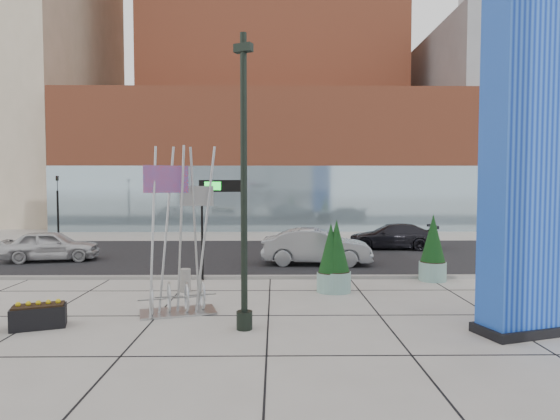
{
  "coord_description": "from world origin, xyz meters",
  "views": [
    {
      "loc": [
        1.17,
        -13.44,
        3.51
      ],
      "look_at": [
        1.34,
        2.0,
        2.7
      ],
      "focal_mm": 30.0,
      "sensor_mm": 36.0,
      "label": 1
    }
  ],
  "objects_px": {
    "blue_pylon": "(530,170)",
    "car_silver_mid": "(317,247)",
    "lamp_post": "(244,210)",
    "public_art_sculpture": "(178,269)",
    "concrete_bollard": "(185,280)",
    "car_white_west": "(51,246)",
    "overhead_street_sign": "(219,194)"
  },
  "relations": [
    {
      "from": "blue_pylon",
      "to": "car_silver_mid",
      "type": "distance_m",
      "value": 10.93
    },
    {
      "from": "lamp_post",
      "to": "public_art_sculpture",
      "type": "distance_m",
      "value": 2.96
    },
    {
      "from": "blue_pylon",
      "to": "lamp_post",
      "type": "xyz_separation_m",
      "value": [
        -6.73,
        0.35,
        -0.95
      ]
    },
    {
      "from": "lamp_post",
      "to": "concrete_bollard",
      "type": "relative_size",
      "value": 9.44
    },
    {
      "from": "public_art_sculpture",
      "to": "car_silver_mid",
      "type": "distance_m",
      "value": 9.02
    },
    {
      "from": "car_white_west",
      "to": "car_silver_mid",
      "type": "height_order",
      "value": "car_silver_mid"
    },
    {
      "from": "blue_pylon",
      "to": "lamp_post",
      "type": "relative_size",
      "value": 1.12
    },
    {
      "from": "lamp_post",
      "to": "concrete_bollard",
      "type": "height_order",
      "value": "lamp_post"
    },
    {
      "from": "lamp_post",
      "to": "overhead_street_sign",
      "type": "height_order",
      "value": "lamp_post"
    },
    {
      "from": "lamp_post",
      "to": "car_white_west",
      "type": "height_order",
      "value": "lamp_post"
    },
    {
      "from": "car_white_west",
      "to": "lamp_post",
      "type": "bearing_deg",
      "value": -147.68
    },
    {
      "from": "lamp_post",
      "to": "blue_pylon",
      "type": "bearing_deg",
      "value": -2.97
    },
    {
      "from": "lamp_post",
      "to": "car_silver_mid",
      "type": "xyz_separation_m",
      "value": [
        2.59,
        9.29,
        -2.12
      ]
    },
    {
      "from": "lamp_post",
      "to": "overhead_street_sign",
      "type": "distance_m",
      "value": 6.14
    },
    {
      "from": "lamp_post",
      "to": "concrete_bollard",
      "type": "xyz_separation_m",
      "value": [
        -2.24,
        4.08,
        -2.54
      ]
    },
    {
      "from": "lamp_post",
      "to": "car_silver_mid",
      "type": "bearing_deg",
      "value": 74.41
    },
    {
      "from": "blue_pylon",
      "to": "car_silver_mid",
      "type": "height_order",
      "value": "blue_pylon"
    },
    {
      "from": "concrete_bollard",
      "to": "car_silver_mid",
      "type": "relative_size",
      "value": 0.16
    },
    {
      "from": "public_art_sculpture",
      "to": "car_white_west",
      "type": "distance_m",
      "value": 11.79
    },
    {
      "from": "lamp_post",
      "to": "car_silver_mid",
      "type": "relative_size",
      "value": 1.49
    },
    {
      "from": "overhead_street_sign",
      "to": "car_silver_mid",
      "type": "height_order",
      "value": "overhead_street_sign"
    },
    {
      "from": "concrete_bollard",
      "to": "overhead_street_sign",
      "type": "relative_size",
      "value": 0.2
    },
    {
      "from": "overhead_street_sign",
      "to": "car_white_west",
      "type": "height_order",
      "value": "overhead_street_sign"
    },
    {
      "from": "car_silver_mid",
      "to": "lamp_post",
      "type": "bearing_deg",
      "value": 168.82
    },
    {
      "from": "public_art_sculpture",
      "to": "car_silver_mid",
      "type": "height_order",
      "value": "public_art_sculpture"
    },
    {
      "from": "lamp_post",
      "to": "overhead_street_sign",
      "type": "bearing_deg",
      "value": 102.38
    },
    {
      "from": "concrete_bollard",
      "to": "lamp_post",
      "type": "bearing_deg",
      "value": -61.28
    },
    {
      "from": "public_art_sculpture",
      "to": "car_white_west",
      "type": "bearing_deg",
      "value": 114.58
    },
    {
      "from": "blue_pylon",
      "to": "overhead_street_sign",
      "type": "distance_m",
      "value": 10.26
    },
    {
      "from": "lamp_post",
      "to": "overhead_street_sign",
      "type": "xyz_separation_m",
      "value": [
        -1.31,
        5.99,
        0.27
      ]
    },
    {
      "from": "blue_pylon",
      "to": "lamp_post",
      "type": "bearing_deg",
      "value": 160.0
    },
    {
      "from": "blue_pylon",
      "to": "concrete_bollard",
      "type": "xyz_separation_m",
      "value": [
        -8.96,
        4.43,
        -3.48
      ]
    }
  ]
}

